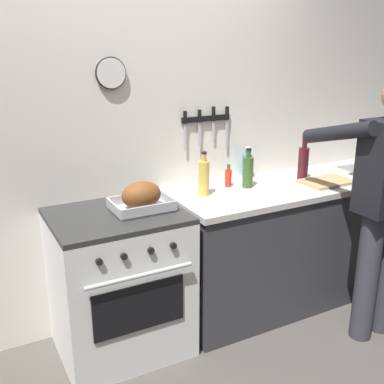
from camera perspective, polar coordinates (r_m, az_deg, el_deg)
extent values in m
cube|color=white|center=(3.02, -7.93, 7.37)|extent=(6.00, 0.10, 2.60)
cube|color=black|center=(3.18, 1.70, 8.98)|extent=(0.36, 0.02, 0.04)
cube|color=silver|center=(3.11, -0.84, 6.69)|extent=(0.02, 0.00, 0.19)
cube|color=black|center=(3.09, -0.85, 9.13)|extent=(0.02, 0.02, 0.08)
cube|color=silver|center=(3.16, 0.92, 7.02)|extent=(0.02, 0.00, 0.17)
cube|color=black|center=(3.14, 0.93, 9.28)|extent=(0.02, 0.02, 0.08)
cube|color=silver|center=(3.21, 2.62, 7.62)|extent=(0.02, 0.00, 0.12)
cube|color=black|center=(3.19, 2.65, 9.53)|extent=(0.02, 0.02, 0.10)
cube|color=silver|center=(3.27, 4.25, 7.13)|extent=(0.02, 0.00, 0.19)
cube|color=black|center=(3.25, 4.31, 9.60)|extent=(0.02, 0.02, 0.09)
cylinder|color=white|center=(2.87, -9.91, 14.15)|extent=(0.17, 0.02, 0.17)
torus|color=black|center=(2.87, -9.91, 14.15)|extent=(0.19, 0.02, 0.19)
cube|color=#38383D|center=(3.58, 13.25, -5.87)|extent=(2.00, 0.62, 0.86)
cube|color=silver|center=(3.42, 13.78, 1.04)|extent=(2.03, 0.65, 0.04)
cube|color=#B2B5B7|center=(3.92, 21.03, 1.94)|extent=(0.44, 0.36, 0.11)
cube|color=white|center=(2.91, -8.80, -11.19)|extent=(0.76, 0.62, 0.87)
cube|color=black|center=(2.65, -6.45, -13.91)|extent=(0.53, 0.01, 0.28)
cube|color=#2D2D2D|center=(2.73, -9.24, -2.89)|extent=(0.76, 0.62, 0.03)
cylinder|color=black|center=(2.43, -11.31, -8.37)|extent=(0.04, 0.02, 0.04)
cylinder|color=black|center=(2.47, -8.33, -7.80)|extent=(0.04, 0.02, 0.04)
cylinder|color=black|center=(2.51, -5.06, -7.14)|extent=(0.04, 0.02, 0.04)
cylinder|color=black|center=(2.56, -2.31, -6.58)|extent=(0.04, 0.02, 0.04)
cylinder|color=silver|center=(2.52, -6.36, -10.16)|extent=(0.61, 0.02, 0.02)
cylinder|color=#383842|center=(3.18, 20.61, -9.73)|extent=(0.14, 0.14, 0.86)
cylinder|color=black|center=(2.97, 17.44, 6.94)|extent=(0.09, 0.55, 0.22)
cube|color=#B7B7BC|center=(2.75, -6.16, -2.07)|extent=(0.34, 0.25, 0.01)
cube|color=#B7B7BC|center=(2.63, -5.15, -2.21)|extent=(0.34, 0.01, 0.05)
cube|color=#B7B7BC|center=(2.85, -7.13, -0.68)|extent=(0.34, 0.01, 0.05)
cube|color=#B7B7BC|center=(2.69, -9.54, -1.96)|extent=(0.01, 0.25, 0.05)
cube|color=#B7B7BC|center=(2.81, -2.97, -0.88)|extent=(0.01, 0.25, 0.05)
ellipsoid|color=brown|center=(2.73, -6.22, -0.36)|extent=(0.24, 0.17, 0.16)
cube|color=tan|center=(3.39, 16.18, 1.22)|extent=(0.36, 0.24, 0.02)
cylinder|color=red|center=(3.18, 4.46, 1.70)|extent=(0.05, 0.05, 0.12)
cylinder|color=red|center=(3.16, 4.49, 2.93)|extent=(0.02, 0.02, 0.03)
cylinder|color=#197219|center=(3.16, 4.50, 3.28)|extent=(0.02, 0.02, 0.01)
cylinder|color=#338CCC|center=(3.38, 6.77, 3.12)|extent=(0.07, 0.07, 0.18)
cylinder|color=#338CCC|center=(3.35, 6.83, 4.92)|extent=(0.03, 0.03, 0.04)
cylinder|color=white|center=(3.34, 6.85, 5.36)|extent=(0.04, 0.04, 0.01)
cylinder|color=#47141E|center=(3.42, 13.45, 3.40)|extent=(0.07, 0.07, 0.23)
cylinder|color=#47141E|center=(3.39, 13.62, 5.70)|extent=(0.03, 0.03, 0.05)
cylinder|color=maroon|center=(3.38, 13.66, 6.23)|extent=(0.04, 0.04, 0.01)
cylinder|color=gold|center=(2.96, 1.45, 1.64)|extent=(0.07, 0.07, 0.23)
cylinder|color=gold|center=(2.93, 1.47, 4.23)|extent=(0.03, 0.03, 0.05)
cylinder|color=black|center=(2.92, 1.48, 4.83)|extent=(0.04, 0.04, 0.01)
cylinder|color=#385623|center=(3.16, 6.85, 2.41)|extent=(0.07, 0.07, 0.21)
cylinder|color=#385623|center=(3.13, 6.94, 4.66)|extent=(0.03, 0.03, 0.05)
cylinder|color=black|center=(3.12, 6.96, 5.20)|extent=(0.04, 0.04, 0.01)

